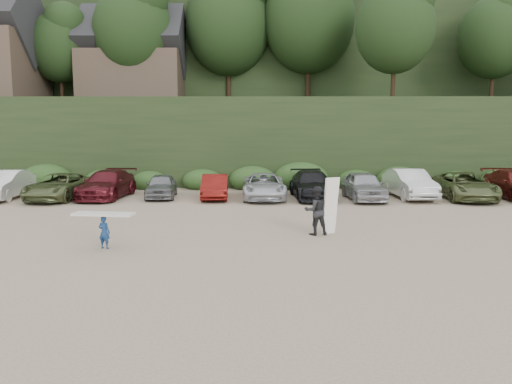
{
  "coord_description": "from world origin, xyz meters",
  "views": [
    {
      "loc": [
        -1.77,
        -17.88,
        4.03
      ],
      "look_at": [
        -1.88,
        3.0,
        1.3
      ],
      "focal_mm": 35.0,
      "sensor_mm": 36.0,
      "label": 1
    }
  ],
  "objects": [
    {
      "name": "ground",
      "position": [
        0.0,
        0.0,
        0.0
      ],
      "size": [
        120.0,
        120.0,
        0.0
      ],
      "primitive_type": "plane",
      "color": "tan",
      "rests_on": "ground"
    },
    {
      "name": "hillside_backdrop",
      "position": [
        -0.26,
        35.93,
        11.22
      ],
      "size": [
        90.0,
        41.5,
        28.0
      ],
      "color": "black",
      "rests_on": "ground"
    },
    {
      "name": "parked_cars",
      "position": [
        0.34,
        10.03,
        0.76
      ],
      "size": [
        39.84,
        6.06,
        1.65
      ],
      "color": "#B6B7BB",
      "rests_on": "ground"
    },
    {
      "name": "child_surfer",
      "position": [
        -6.91,
        -1.66,
        0.82
      ],
      "size": [
        2.07,
        0.78,
        1.21
      ],
      "color": "navy",
      "rests_on": "ground"
    },
    {
      "name": "adult_surfer",
      "position": [
        0.43,
        0.56,
        0.93
      ],
      "size": [
        1.39,
        0.85,
        2.16
      ],
      "color": "black",
      "rests_on": "ground"
    }
  ]
}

